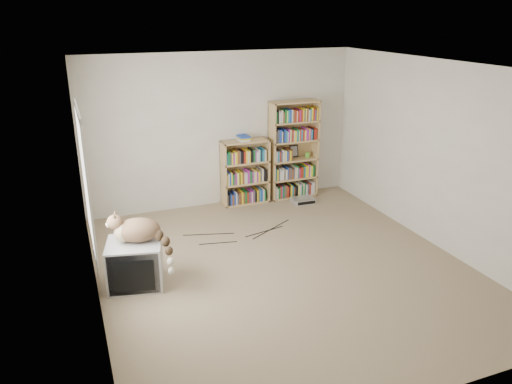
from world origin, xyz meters
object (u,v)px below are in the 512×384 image
object	(u,v)px
crt_tv	(135,263)
bookcase_tall	(293,152)
dvd_player	(303,200)
bookcase_short	(245,174)
cat	(142,234)

from	to	relation	value
crt_tv	bookcase_tall	bearing A→B (deg)	46.79
crt_tv	bookcase_tall	xyz separation A→B (m)	(3.03, 2.08, 0.53)
bookcase_tall	dvd_player	distance (m)	0.85
crt_tv	dvd_player	distance (m)	3.49
crt_tv	bookcase_short	xyz separation A→B (m)	(2.14, 2.08, 0.23)
cat	dvd_player	bearing A→B (deg)	42.15
bookcase_tall	dvd_player	size ratio (longest dim) A/B	4.48
bookcase_short	bookcase_tall	bearing A→B (deg)	-0.05
cat	bookcase_short	world-z (taller)	bookcase_short
crt_tv	cat	size ratio (longest dim) A/B	0.99
crt_tv	bookcase_short	world-z (taller)	bookcase_short
cat	bookcase_tall	bearing A→B (deg)	47.62
cat	bookcase_tall	xyz separation A→B (m)	(2.92, 2.11, 0.15)
bookcase_tall	bookcase_short	world-z (taller)	bookcase_tall
crt_tv	dvd_player	world-z (taller)	crt_tv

